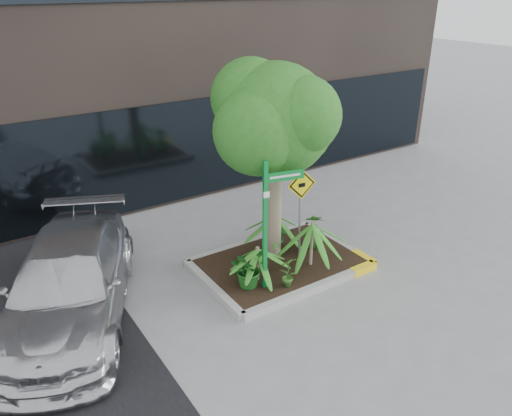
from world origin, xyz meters
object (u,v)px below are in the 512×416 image
tree (276,120)px  street_sign_post (267,213)px  parked_car (69,283)px  cattle_sign (301,201)px

tree → street_sign_post: tree is taller
parked_car → tree: bearing=19.2°
parked_car → street_sign_post: 3.63m
parked_car → cattle_sign: 4.50m
tree → cattle_sign: 1.64m
tree → parked_car: (-4.04, 0.40, -2.36)m
street_sign_post → tree: bearing=60.2°
parked_car → cattle_sign: cattle_sign is taller
parked_car → street_sign_post: street_sign_post is taller
cattle_sign → street_sign_post: bearing=-152.9°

